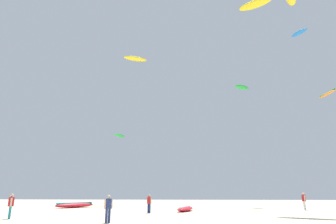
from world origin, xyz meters
The scene contains 12 objects.
person_foreground centered at (-2.87, 6.38, 0.91)m, with size 0.43×0.36×1.57m.
person_midground centered at (-1.60, 15.00, 0.90)m, with size 0.44×0.35×1.54m.
person_left centered at (13.40, 20.18, 0.98)m, with size 0.38×0.56×1.68m.
person_right centered at (-10.09, 8.45, 0.95)m, with size 0.37×0.47×1.62m.
kite_grounded_near centered at (-11.25, 22.95, 0.29)m, with size 4.03×4.91×0.62m.
kite_grounded_mid centered at (1.49, 17.38, 0.23)m, with size 2.01×4.08×0.48m.
kite_aloft_2 centered at (10.85, 21.99, 25.20)m, with size 4.33×3.20×0.88m.
kite_aloft_3 centered at (-10.94, 41.80, 12.01)m, with size 1.97×3.20×0.60m.
kite_aloft_4 centered at (-7.51, 37.04, 25.36)m, with size 4.38×2.81×0.70m.
kite_aloft_5 centered at (10.20, 31.10, 17.16)m, with size 2.72×2.18×0.65m.
kite_aloft_6 centered at (21.43, 28.64, 14.98)m, with size 1.63×3.64×0.77m.
kite_aloft_7 centered at (19.62, 30.79, 25.90)m, with size 2.18×2.79×0.52m.
Camera 1 is at (1.86, -11.20, 1.72)m, focal length 31.07 mm.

